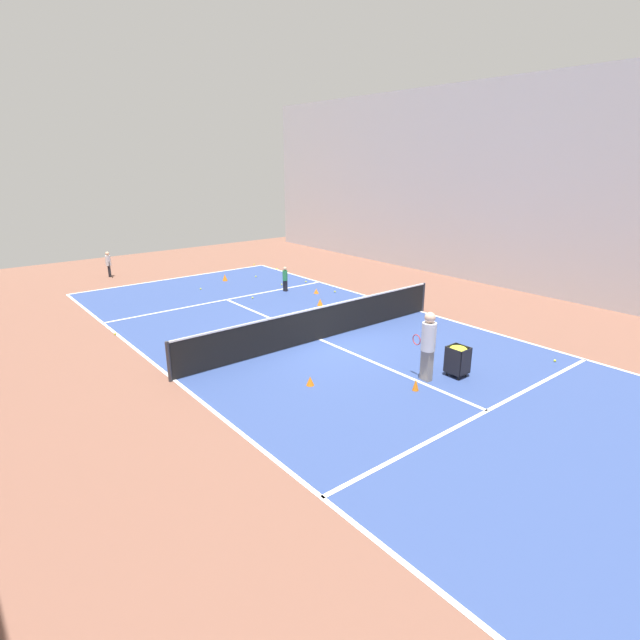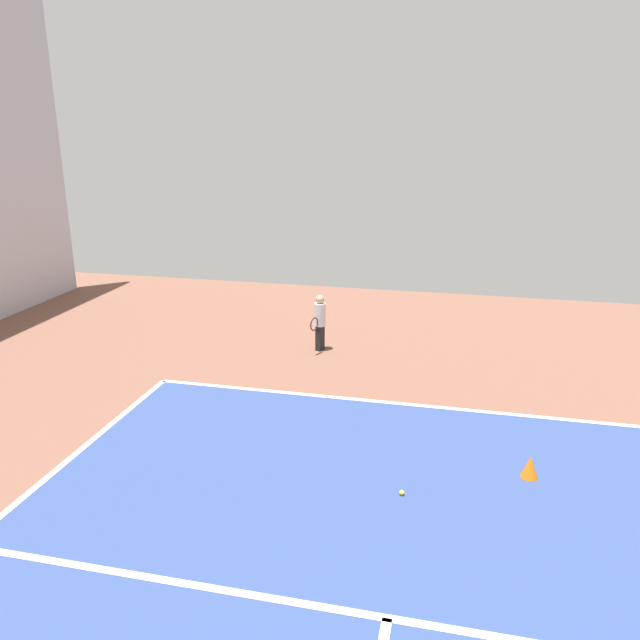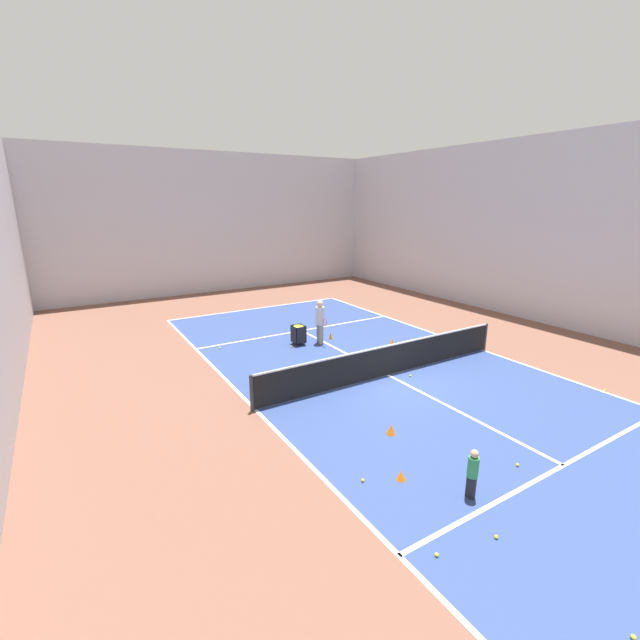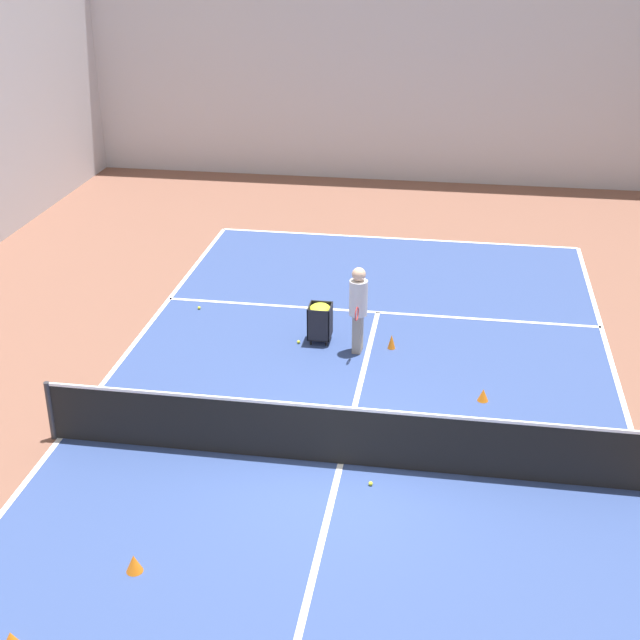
{
  "view_description": "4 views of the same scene",
  "coord_description": "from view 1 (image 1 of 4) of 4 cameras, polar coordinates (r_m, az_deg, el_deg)",
  "views": [
    {
      "loc": [
        9.26,
        11.46,
        5.41
      ],
      "look_at": [
        0.0,
        0.0,
        0.65
      ],
      "focal_mm": 28.0,
      "sensor_mm": 36.0,
      "label": 1
    },
    {
      "loc": [
        -0.47,
        -1.09,
        4.57
      ],
      "look_at": [
        2.35,
        -13.23,
        0.67
      ],
      "focal_mm": 35.0,
      "sensor_mm": 36.0,
      "label": 2
    },
    {
      "loc": [
        -8.94,
        -10.25,
        5.68
      ],
      "look_at": [
        -0.22,
        4.05,
        1.0
      ],
      "focal_mm": 24.0,
      "sensor_mm": 36.0,
      "label": 3
    },
    {
      "loc": [
        1.59,
        -11.99,
        8.22
      ],
      "look_at": [
        -1.04,
        4.39,
        0.48
      ],
      "focal_mm": 50.0,
      "sensor_mm": 36.0,
      "label": 4
    }
  ],
  "objects": [
    {
      "name": "tennis_ball_11",
      "position": [
        25.83,
        -4.95,
        5.84
      ],
      "size": [
        0.07,
        0.07,
        0.07
      ],
      "primitive_type": "sphere",
      "color": "yellow",
      "rests_on": "ground"
    },
    {
      "name": "ground_plane",
      "position": [
        15.69,
        0.0,
        -2.25
      ],
      "size": [
        37.19,
        37.19,
        0.0
      ],
      "primitive_type": "plane",
      "color": "brown"
    },
    {
      "name": "training_cone_3",
      "position": [
        23.71,
        -10.82,
        4.8
      ],
      "size": [
        0.24,
        0.24,
        0.31
      ],
      "primitive_type": "cone",
      "color": "orange",
      "rests_on": "ground"
    },
    {
      "name": "player_near_baseline",
      "position": [
        26.06,
        -23.03,
        6.06
      ],
      "size": [
        0.31,
        0.59,
        1.21
      ],
      "rotation": [
        0.0,
        0.0,
        1.23
      ],
      "color": "black",
      "rests_on": "ground"
    },
    {
      "name": "tennis_ball_8",
      "position": [
        23.01,
        -1.62,
        4.4
      ],
      "size": [
        0.07,
        0.07,
        0.07
      ],
      "primitive_type": "sphere",
      "color": "yellow",
      "rests_on": "ground"
    },
    {
      "name": "tennis_ball_5",
      "position": [
        17.39,
        -22.37,
        -1.48
      ],
      "size": [
        0.07,
        0.07,
        0.07
      ],
      "primitive_type": "sphere",
      "color": "yellow",
      "rests_on": "ground"
    },
    {
      "name": "training_cone_0",
      "position": [
        21.07,
        -0.43,
        3.33
      ],
      "size": [
        0.21,
        0.21,
        0.21
      ],
      "primitive_type": "cone",
      "color": "orange",
      "rests_on": "ground"
    },
    {
      "name": "tennis_ball_3",
      "position": [
        24.24,
        -7.34,
        4.96
      ],
      "size": [
        0.07,
        0.07,
        0.07
      ],
      "primitive_type": "sphere",
      "color": "yellow",
      "rests_on": "ground"
    },
    {
      "name": "tennis_ball_10",
      "position": [
        21.26,
        1.71,
        3.27
      ],
      "size": [
        0.07,
        0.07,
        0.07
      ],
      "primitive_type": "sphere",
      "color": "yellow",
      "rests_on": "ground"
    },
    {
      "name": "training_cone_4",
      "position": [
        12.57,
        -1.13,
        -6.97
      ],
      "size": [
        0.2,
        0.2,
        0.24
      ],
      "primitive_type": "cone",
      "color": "orange",
      "rests_on": "ground"
    },
    {
      "name": "training_cone_1",
      "position": [
        12.51,
        10.88,
        -7.25
      ],
      "size": [
        0.16,
        0.16,
        0.31
      ],
      "primitive_type": "cone",
      "color": "orange",
      "rests_on": "ground"
    },
    {
      "name": "ball_cart",
      "position": [
        13.4,
        15.49,
        -3.94
      ],
      "size": [
        0.46,
        0.51,
        0.83
      ],
      "color": "black",
      "rests_on": "ground"
    },
    {
      "name": "tennis_ball_7",
      "position": [
        15.46,
        25.26,
        -4.22
      ],
      "size": [
        0.07,
        0.07,
        0.07
      ],
      "primitive_type": "sphere",
      "color": "yellow",
      "rests_on": "ground"
    },
    {
      "name": "line_sideline_left",
      "position": [
        18.94,
        11.41,
        0.97
      ],
      "size": [
        0.1,
        21.84,
        0.0
      ],
      "primitive_type": "cube",
      "color": "white",
      "rests_on": "ground"
    },
    {
      "name": "child_midcourt",
      "position": [
        21.37,
        -4.02,
        4.89
      ],
      "size": [
        0.26,
        0.26,
        1.07
      ],
      "rotation": [
        0.0,
        0.0,
        1.83
      ],
      "color": "black",
      "rests_on": "ground"
    },
    {
      "name": "coach_at_net",
      "position": [
        12.8,
        12.26,
        -2.45
      ],
      "size": [
        0.4,
        0.71,
        1.82
      ],
      "rotation": [
        0.0,
        0.0,
        -1.66
      ],
      "color": "gray",
      "rests_on": "ground"
    },
    {
      "name": "court_playing_area",
      "position": [
        15.69,
        0.0,
        -2.25
      ],
      "size": [
        9.63,
        21.84,
        0.0
      ],
      "color": "navy",
      "rests_on": "ground"
    },
    {
      "name": "line_sideline_right",
      "position": [
        13.42,
        -16.31,
        -6.6
      ],
      "size": [
        0.1,
        21.84,
        0.0
      ],
      "primitive_type": "cube",
      "color": "white",
      "rests_on": "ground"
    },
    {
      "name": "tennis_ball_1",
      "position": [
        20.48,
        -7.72,
        2.54
      ],
      "size": [
        0.07,
        0.07,
        0.07
      ],
      "primitive_type": "sphere",
      "color": "yellow",
      "rests_on": "ground"
    },
    {
      "name": "tennis_ball_2",
      "position": [
        14.02,
        15.73,
        -5.34
      ],
      "size": [
        0.07,
        0.07,
        0.07
      ],
      "primitive_type": "sphere",
      "color": "yellow",
      "rests_on": "ground"
    },
    {
      "name": "hall_enclosure_left",
      "position": [
        22.93,
        21.67,
        13.95
      ],
      "size": [
        0.15,
        33.49,
        8.62
      ],
      "color": "silver",
      "rests_on": "ground"
    },
    {
      "name": "tennis_ball_4",
      "position": [
        22.55,
        -4.41,
        4.07
      ],
      "size": [
        0.07,
        0.07,
        0.07
      ],
      "primitive_type": "sphere",
      "color": "yellow",
      "rests_on": "ground"
    },
    {
      "name": "training_cone_2",
      "position": [
        19.3,
        0.01,
        2.05
      ],
      "size": [
        0.23,
        0.23,
        0.26
      ],
      "primitive_type": "cone",
      "color": "orange",
      "rests_on": "ground"
    },
    {
      "name": "tennis_ball_9",
      "position": [
        22.31,
        -13.48,
        3.48
      ],
      "size": [
        0.07,
        0.07,
        0.07
      ],
      "primitive_type": "sphere",
      "color": "yellow",
      "rests_on": "ground"
    },
    {
      "name": "tennis_ball_0",
      "position": [
        15.74,
        -2.69,
        -2.06
      ],
      "size": [
        0.07,
        0.07,
        0.07
      ],
      "primitive_type": "sphere",
      "color": "yellow",
      "rests_on": "ground"
    },
    {
      "name": "tennis_ball_6",
      "position": [
        27.1,
        -7.54,
        6.32
      ],
      "size": [
        0.07,
        0.07,
        0.07
      ],
      "primitive_type": "sphere",
      "color": "yellow",
      "rests_on": "ground"
    },
    {
      "name": "line_service_near",
      "position": [
        20.49,
        -10.63,
        2.31
      ],
      "size": [
        9.63,
        0.1,
        0.0
      ],
      "primitive_type": "cube",
      "color": "white",
      "rests_on": "ground"
    },
    {
      "name": "line_centre_service",
      "position": [
        15.69,
        0.0,
        -2.23
      ],
      "size": [
        0.1,
        12.01,
        0.0
      ],
      "primitive_type": "cube",
      "color": "white",
      "rests_on": "ground"
    },
    {
      "name": "line_service_far",
      "position": [
        12.03,
        18.58,
        -9.8
      ],
      "size": [
        9.63,
        0.1,
        0.0
      ],
      "primitive_type": "cube",
      "color": "white",
      "rests_on": "ground"
    },
    {
      "name": "line_baseline_near",
      "position": [
        24.81,
        -16.12,
        4.62
      ],
      "size": [
        9.63,
        0.1,
        0.0
      ],
      "primitive_type": "cube",
      "color": "white",
      "rests_on": "ground"
    },
    {
      "name": "tennis_net",
      "position": [
        15.51,
        0.0,
        -0.32
      ],
      "size": [
        9.93,
        0.1,
        1.08
      ],
      "color": "#2D2D33",
      "rests_on": "ground"
    }
  ]
}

